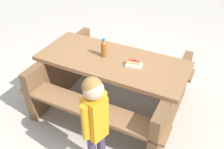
{
  "coord_description": "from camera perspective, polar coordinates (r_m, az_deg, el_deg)",
  "views": [
    {
      "loc": [
        1.4,
        -2.08,
        2.34
      ],
      "look_at": [
        0.0,
        0.0,
        0.52
      ],
      "focal_mm": 39.84,
      "sensor_mm": 36.0,
      "label": 1
    }
  ],
  "objects": [
    {
      "name": "hotdog_tray",
      "position": [
        2.84,
        5.05,
        2.48
      ],
      "size": [
        0.2,
        0.15,
        0.08
      ],
      "color": "white",
      "rests_on": "picnic_table"
    },
    {
      "name": "picnic_table",
      "position": [
        3.14,
        0.0,
        -1.19
      ],
      "size": [
        1.96,
        1.62,
        0.75
      ],
      "color": "brown",
      "rests_on": "ground"
    },
    {
      "name": "ground_plane",
      "position": [
        3.43,
        0.0,
        -7.13
      ],
      "size": [
        30.0,
        30.0,
        0.0
      ],
      "primitive_type": "plane",
      "color": "#ADA599",
      "rests_on": "ground"
    },
    {
      "name": "child_in_coat",
      "position": [
        2.22,
        -3.96,
        -9.83
      ],
      "size": [
        0.19,
        0.29,
        1.18
      ],
      "color": "#3F334C",
      "rests_on": "ground"
    },
    {
      "name": "soda_bottle",
      "position": [
        2.98,
        -1.92,
        6.04
      ],
      "size": [
        0.07,
        0.07,
        0.24
      ],
      "color": "brown",
      "rests_on": "picnic_table"
    }
  ]
}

